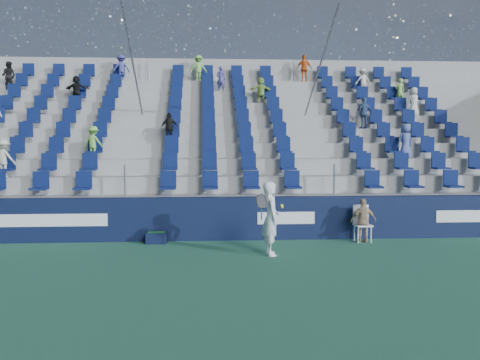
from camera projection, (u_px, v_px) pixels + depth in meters
name	position (u px, v px, depth m)	size (l,w,h in m)	color
ground	(240.00, 265.00, 11.81)	(70.00, 70.00, 0.00)	#2D694C
sponsor_wall	(232.00, 218.00, 14.91)	(24.00, 0.32, 1.20)	#0E1635
grandstand	(224.00, 158.00, 19.87)	(24.00, 8.17, 6.63)	#A3A39E
tennis_player	(271.00, 218.00, 12.86)	(0.69, 0.68, 1.79)	white
line_judge_chair	(362.00, 221.00, 14.66)	(0.47, 0.48, 1.00)	white
line_judge	(363.00, 221.00, 14.50)	(0.70, 0.29, 1.20)	tan
ball_bin	(157.00, 237.00, 14.40)	(0.57, 0.39, 0.31)	black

